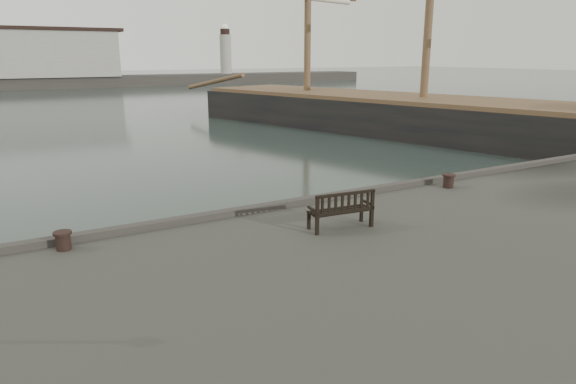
% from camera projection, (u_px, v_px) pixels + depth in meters
% --- Properties ---
extents(ground, '(400.00, 400.00, 0.00)m').
position_uv_depth(ground, '(279.00, 256.00, 15.39)').
color(ground, black).
rests_on(ground, ground).
extents(breakwater, '(140.00, 9.50, 12.20)m').
position_uv_depth(breakwater, '(0.00, 64.00, 89.09)').
color(breakwater, '#383530').
rests_on(breakwater, ground).
extents(bench, '(1.72, 0.75, 0.96)m').
position_uv_depth(bench, '(341.00, 217.00, 13.01)').
color(bench, black).
rests_on(bench, quay).
extents(bollard_left, '(0.48, 0.48, 0.43)m').
position_uv_depth(bollard_left, '(63.00, 241.00, 11.59)').
color(bollard_left, black).
rests_on(bollard_left, quay).
extents(bollard_right, '(0.47, 0.47, 0.45)m').
position_uv_depth(bollard_right, '(448.00, 181.00, 17.05)').
color(bollard_right, black).
rests_on(bollard_right, quay).
extents(tall_ship_main, '(19.38, 42.46, 31.32)m').
position_uv_depth(tall_ship_main, '(422.00, 124.00, 38.64)').
color(tall_ship_main, black).
rests_on(tall_ship_main, ground).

